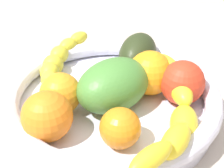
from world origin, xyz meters
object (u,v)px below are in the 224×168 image
orange_front (120,128)px  mango_green (113,85)px  orange_mid_right (61,93)px  tomato_red (182,83)px  banana_draped_right (176,114)px  avocado_dark (138,54)px  banana_draped_left (58,62)px  orange_rear (150,73)px  fruit_bowl (112,100)px  orange_mid_left (47,116)px

orange_front → mango_green: bearing=-131.4°
orange_mid_right → tomato_red: tomato_red is taller
banana_draped_right → avocado_dark: size_ratio=2.37×
banana_draped_left → orange_rear: 15.22cm
banana_draped_left → mango_green: mango_green is taller
fruit_bowl → mango_green: (0.65, 0.87, 3.36)cm
banana_draped_left → fruit_bowl: bearing=92.2°
avocado_dark → mango_green: 10.86cm
banana_draped_left → tomato_red: 20.10cm
fruit_bowl → orange_front: (5.85, 6.78, 2.37)cm
banana_draped_right → orange_mid_left: size_ratio=3.42×
fruit_bowl → orange_front: bearing=49.2°
fruit_bowl → orange_front: size_ratio=6.11×
orange_front → orange_mid_right: (0.50, -10.46, 0.33)cm
banana_draped_right → orange_rear: 9.46cm
banana_draped_left → banana_draped_right: 21.91cm
avocado_dark → mango_green: (10.11, 3.91, 0.61)cm
fruit_bowl → tomato_red: size_ratio=4.89×
banana_draped_left → orange_mid_left: (10.44, 10.74, 1.00)cm
banana_draped_left → mango_green: bearing=89.1°
orange_mid_right → orange_mid_left: bearing=32.9°
mango_green → tomato_red: mango_green is taller
banana_draped_left → orange_front: 19.06cm
orange_mid_left → mango_green: (-10.24, 1.62, 0.34)cm
banana_draped_right → tomato_red: 7.06cm
orange_front → orange_rear: bearing=-159.2°
banana_draped_right → avocado_dark: bearing=-123.7°
orange_front → orange_mid_right: 10.48cm
orange_front → mango_green: size_ratio=0.45×
banana_draped_right → orange_mid_left: orange_mid_left is taller
fruit_bowl → mango_green: mango_green is taller
orange_mid_right → orange_rear: (-11.98, 6.10, 0.42)cm
banana_draped_left → orange_mid_left: 15.02cm
orange_front → fruit_bowl: bearing=-130.8°
orange_mid_right → tomato_red: (-13.18, 10.91, 0.31)cm
orange_mid_left → orange_mid_right: 5.41cm
banana_draped_right → orange_mid_left: bearing=-44.3°
orange_front → orange_rear: orange_rear is taller
banana_draped_right → orange_rear: orange_rear is taller
orange_mid_left → orange_rear: bearing=169.1°
banana_draped_left → mango_green: 12.44cm
fruit_bowl → mango_green: size_ratio=2.76×
avocado_dark → orange_mid_left: bearing=6.4°
avocado_dark → tomato_red: bearing=75.6°
fruit_bowl → avocado_dark: (-9.46, -3.04, 2.75)cm
banana_draped_left → banana_draped_right: banana_draped_right is taller
mango_green → fruit_bowl: bearing=-126.5°
orange_mid_right → avocado_dark: avocado_dark is taller
orange_front → mango_green: mango_green is taller
mango_green → banana_draped_right: bearing=97.0°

